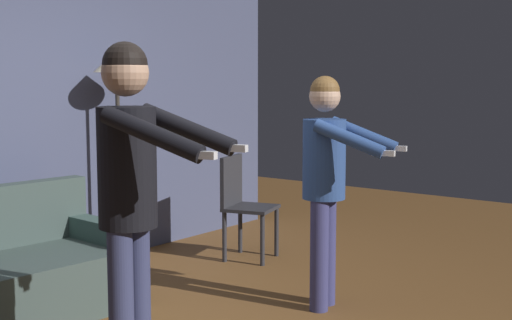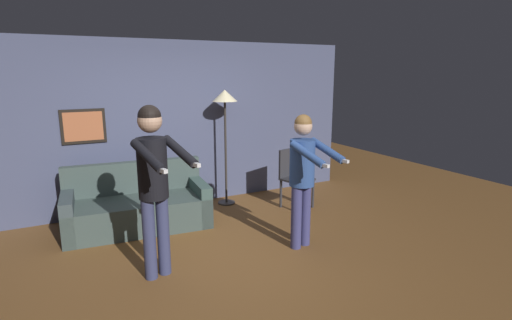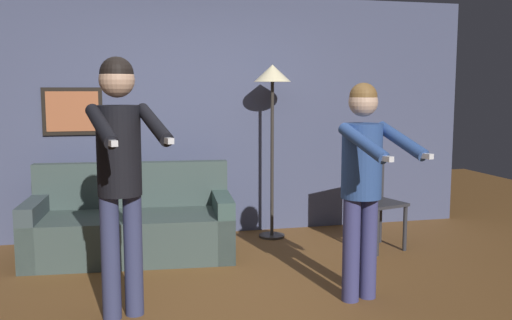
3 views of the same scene
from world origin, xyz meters
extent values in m
plane|color=brown|center=(0.00, 0.00, 0.00)|extent=(12.00, 12.00, 0.00)
cube|color=#484F6E|center=(0.00, 2.14, 1.30)|extent=(6.40, 0.06, 2.60)
cube|color=black|center=(-1.22, 2.10, 1.37)|extent=(0.60, 0.02, 0.49)
cube|color=#AE5F39|center=(-1.22, 2.08, 1.37)|extent=(0.52, 0.01, 0.41)
cube|color=#3F4F4B|center=(-0.68, 1.36, 0.21)|extent=(1.97, 1.01, 0.42)
cube|color=#3F4F4B|center=(-0.65, 1.72, 0.65)|extent=(1.91, 0.30, 0.45)
cube|color=#3E4B4F|center=(-1.55, 1.44, 0.29)|extent=(0.23, 0.86, 0.58)
cube|color=#3D5650|center=(0.19, 1.29, 0.29)|extent=(0.23, 0.86, 0.58)
cylinder|color=#332D28|center=(0.82, 1.78, 0.01)|extent=(0.28, 0.28, 0.02)
cylinder|color=#332D28|center=(0.82, 1.78, 0.85)|extent=(0.04, 0.04, 1.65)
cone|color=#F9EAB7|center=(0.82, 1.78, 1.76)|extent=(0.40, 0.40, 0.18)
cylinder|color=navy|center=(-0.85, -0.10, 0.44)|extent=(0.13, 0.13, 0.87)
cylinder|color=navy|center=(-0.70, -0.06, 0.44)|extent=(0.13, 0.13, 0.87)
cylinder|color=black|center=(-0.78, -0.08, 1.18)|extent=(0.30, 0.30, 0.62)
sphere|color=tan|center=(-0.78, -0.08, 1.66)|extent=(0.24, 0.24, 0.24)
sphere|color=black|center=(-0.78, -0.08, 1.70)|extent=(0.23, 0.23, 0.23)
cylinder|color=black|center=(-0.88, -0.37, 1.37)|extent=(0.22, 0.55, 0.26)
cube|color=white|center=(-0.82, -0.62, 1.28)|extent=(0.07, 0.16, 0.04)
cylinder|color=black|center=(-0.55, -0.29, 1.37)|extent=(0.22, 0.55, 0.26)
cube|color=white|center=(-0.49, -0.54, 1.28)|extent=(0.07, 0.16, 0.04)
cylinder|color=#3B3D73|center=(0.90, -0.18, 0.39)|extent=(0.13, 0.13, 0.79)
cylinder|color=#3B3D73|center=(1.06, -0.14, 0.39)|extent=(0.13, 0.13, 0.79)
cylinder|color=#2D4C8C|center=(0.98, -0.16, 1.06)|extent=(0.30, 0.30, 0.56)
sphere|color=#D8AD8E|center=(0.98, -0.16, 1.50)|extent=(0.22, 0.22, 0.22)
sphere|color=brown|center=(0.98, -0.16, 1.54)|extent=(0.21, 0.21, 0.21)
cylinder|color=#2D4C8C|center=(0.86, -0.43, 1.23)|extent=(0.20, 0.50, 0.25)
cube|color=white|center=(0.91, -0.65, 1.14)|extent=(0.07, 0.16, 0.04)
cylinder|color=#2D4C8C|center=(1.19, -0.35, 1.23)|extent=(0.20, 0.50, 0.25)
cube|color=white|center=(1.25, -0.57, 1.14)|extent=(0.07, 0.16, 0.04)
cylinder|color=#2D2D33|center=(1.61, 0.85, 0.23)|extent=(0.04, 0.04, 0.45)
cylinder|color=#2D2D33|center=(1.96, 0.95, 0.23)|extent=(0.04, 0.04, 0.45)
cylinder|color=#2D2D33|center=(1.51, 1.20, 0.23)|extent=(0.04, 0.04, 0.45)
cylinder|color=#2D2D33|center=(1.86, 1.30, 0.23)|extent=(0.04, 0.04, 0.45)
cube|color=#2D2D33|center=(1.74, 1.07, 0.47)|extent=(0.52, 0.52, 0.03)
cube|color=#2D2D33|center=(1.68, 1.26, 0.70)|extent=(0.41, 0.15, 0.45)
camera|label=1|loc=(-3.22, -2.78, 1.64)|focal=50.00mm
camera|label=2|loc=(-1.65, -4.01, 2.13)|focal=28.00mm
camera|label=3|loc=(-0.78, -4.05, 1.59)|focal=40.00mm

